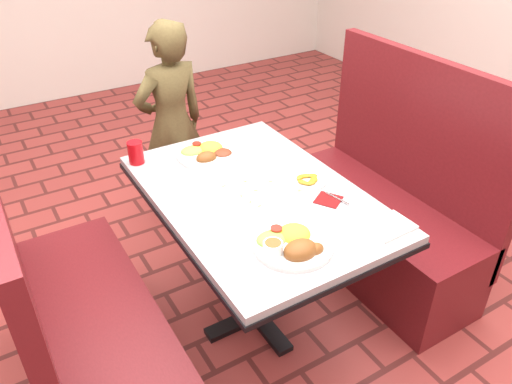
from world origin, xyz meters
TOP-DOWN VIEW (x-y plane):
  - dining_table at (0.00, 0.00)m, footprint 0.81×1.21m
  - booth_bench_left at (-0.80, 0.00)m, footprint 0.47×1.20m
  - booth_bench_right at (0.80, 0.00)m, footprint 0.47×1.20m
  - diner_person at (0.05, 1.06)m, footprint 0.49×0.36m
  - near_dinner_plate at (-0.08, -0.39)m, footprint 0.30×0.30m
  - far_dinner_plate at (-0.03, 0.40)m, footprint 0.30×0.30m
  - plantain_plate at (0.24, -0.05)m, footprint 0.16×0.16m
  - maroon_napkin at (0.23, -0.21)m, footprint 0.14×0.14m
  - spoon_utensil at (0.26, -0.22)m, footprint 0.03×0.12m
  - red_tumbler at (-0.35, 0.51)m, footprint 0.07×0.07m
  - paper_napkin at (0.31, -0.48)m, footprint 0.18×0.14m
  - knife_utensil at (-0.03, -0.36)m, footprint 0.04×0.16m
  - fork_utensil at (-0.06, -0.40)m, footprint 0.04×0.13m
  - lettuce_shreds at (0.04, 0.06)m, footprint 0.28×0.32m

SIDE VIEW (x-z plane):
  - booth_bench_left at x=-0.80m, z-range -0.26..0.92m
  - booth_bench_right at x=0.80m, z-range -0.26..0.92m
  - diner_person at x=0.05m, z-range 0.00..1.25m
  - dining_table at x=0.00m, z-range 0.28..1.03m
  - lettuce_shreds at x=0.04m, z-range 0.75..0.75m
  - maroon_napkin at x=0.23m, z-range 0.75..0.75m
  - spoon_utensil at x=0.26m, z-range 0.75..0.76m
  - paper_napkin at x=0.31m, z-range 0.75..0.76m
  - fork_utensil at x=-0.06m, z-range 0.76..0.76m
  - knife_utensil at x=-0.03m, z-range 0.76..0.76m
  - plantain_plate at x=0.24m, z-range 0.75..0.77m
  - far_dinner_plate at x=-0.03m, z-range 0.74..0.82m
  - near_dinner_plate at x=-0.08m, z-range 0.74..0.83m
  - red_tumbler at x=-0.35m, z-range 0.75..0.86m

